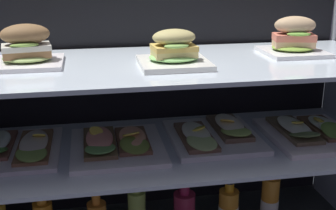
# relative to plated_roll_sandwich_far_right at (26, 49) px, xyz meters

# --- Properties ---
(case_frame) EXTENTS (1.40, 0.55, 0.90)m
(case_frame) POSITION_rel_plated_roll_sandwich_far_right_xyz_m (0.40, 0.14, -0.21)
(case_frame) COLOR gray
(case_frame) RESTS_ON ground
(riser_lower_tier) EXTENTS (1.34, 0.49, 0.34)m
(riser_lower_tier) POSITION_rel_plated_roll_sandwich_far_right_xyz_m (0.40, -0.03, -0.49)
(riser_lower_tier) COLOR silver
(riser_lower_tier) RESTS_ON case_base_deck
(shelf_lower_glass) EXTENTS (1.35, 0.50, 0.01)m
(shelf_lower_glass) POSITION_rel_plated_roll_sandwich_far_right_xyz_m (0.40, -0.03, -0.32)
(shelf_lower_glass) COLOR silver
(shelf_lower_glass) RESTS_ON riser_lower_tier
(riser_upper_tier) EXTENTS (1.34, 0.49, 0.25)m
(riser_upper_tier) POSITION_rel_plated_roll_sandwich_far_right_xyz_m (0.40, -0.03, -0.18)
(riser_upper_tier) COLOR silver
(riser_upper_tier) RESTS_ON shelf_lower_glass
(shelf_upper_glass) EXTENTS (1.35, 0.50, 0.01)m
(shelf_upper_glass) POSITION_rel_plated_roll_sandwich_far_right_xyz_m (0.40, -0.03, -0.05)
(shelf_upper_glass) COLOR silver
(shelf_upper_glass) RESTS_ON riser_upper_tier
(plated_roll_sandwich_far_right) EXTENTS (0.20, 0.20, 0.12)m
(plated_roll_sandwich_far_right) POSITION_rel_plated_roll_sandwich_far_right_xyz_m (0.00, 0.00, 0.00)
(plated_roll_sandwich_far_right) COLOR white
(plated_roll_sandwich_far_right) RESTS_ON shelf_upper_glass
(plated_roll_sandwich_far_left) EXTENTS (0.19, 0.19, 0.10)m
(plated_roll_sandwich_far_left) POSITION_rel_plated_roll_sandwich_far_right_xyz_m (0.41, -0.08, -0.01)
(plated_roll_sandwich_far_left) COLOR white
(plated_roll_sandwich_far_left) RESTS_ON shelf_upper_glass
(plated_roll_sandwich_center) EXTENTS (0.19, 0.19, 0.12)m
(plated_roll_sandwich_center) POSITION_rel_plated_roll_sandwich_far_right_xyz_m (0.81, 0.01, -0.00)
(plated_roll_sandwich_center) COLOR white
(plated_roll_sandwich_center) RESTS_ON shelf_upper_glass
(open_sandwich_tray_far_right) EXTENTS (0.28, 0.32, 0.05)m
(open_sandwich_tray_far_right) POSITION_rel_plated_roll_sandwich_far_right_xyz_m (-0.06, -0.01, -0.29)
(open_sandwich_tray_far_right) COLOR white
(open_sandwich_tray_far_right) RESTS_ON shelf_lower_glass
(open_sandwich_tray_near_left_corner) EXTENTS (0.28, 0.32, 0.06)m
(open_sandwich_tray_near_left_corner) POSITION_rel_plated_roll_sandwich_far_right_xyz_m (0.24, -0.03, -0.29)
(open_sandwich_tray_near_left_corner) COLOR white
(open_sandwich_tray_near_left_corner) RESTS_ON shelf_lower_glass
(open_sandwich_tray_mid_left) EXTENTS (0.28, 0.32, 0.06)m
(open_sandwich_tray_mid_left) POSITION_rel_plated_roll_sandwich_far_right_xyz_m (0.55, -0.02, -0.29)
(open_sandwich_tray_mid_left) COLOR white
(open_sandwich_tray_mid_left) RESTS_ON shelf_lower_glass
(open_sandwich_tray_left_of_center) EXTENTS (0.28, 0.32, 0.06)m
(open_sandwich_tray_left_of_center) POSITION_rel_plated_roll_sandwich_far_right_xyz_m (0.87, -0.05, -0.29)
(open_sandwich_tray_left_of_center) COLOR white
(open_sandwich_tray_left_of_center) RESTS_ON shelf_lower_glass
(juice_bottle_back_center) EXTENTS (0.06, 0.06, 0.25)m
(juice_bottle_back_center) POSITION_rel_plated_roll_sandwich_far_right_xyz_m (0.75, -0.03, -0.56)
(juice_bottle_back_center) COLOR orange
(juice_bottle_back_center) RESTS_ON case_base_deck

